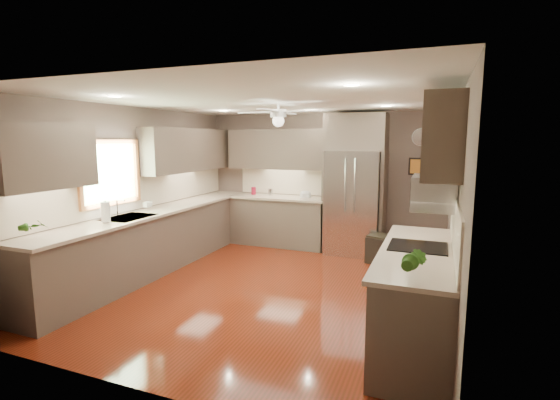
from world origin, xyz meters
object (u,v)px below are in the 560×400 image
Objects in this scene: canister_b at (271,192)px; potted_plant_right at (414,261)px; bowl at (305,196)px; stool at (381,249)px; soap_bottle at (148,204)px; canister_a at (254,191)px; paper_towel at (106,212)px; potted_plant_left at (34,226)px; refrigerator at (354,187)px; microwave at (433,193)px.

potted_plant_right reaches higher than canister_b.
stool is (1.47, -0.51, -0.73)m from bowl.
canister_a is at bearing 69.35° from soap_bottle.
paper_towel is at bearing -140.97° from stool.
soap_bottle is at bearing 93.23° from potted_plant_left.
refrigerator is 5.02× the size of stool.
potted_plant_right is at bearing -78.85° from stool.
canister_b is 0.05× the size of refrigerator.
potted_plant_right is at bearing -12.08° from paper_towel.
soap_bottle is 0.35× the size of stool.
microwave is at bearing -50.73° from bowl.
bowl is (1.75, 4.08, -0.12)m from potted_plant_left.
potted_plant_left is at bearing -161.43° from microwave.
refrigerator is at bearing 36.68° from soap_bottle.
refrigerator is at bearing 56.68° from potted_plant_left.
refrigerator reaches higher than canister_a.
stool is at bearing -13.60° from canister_b.
refrigerator is 4.04m from paper_towel.
microwave is at bearing -39.83° from canister_a.
potted_plant_right is 1.43× the size of bowl.
canister_b is 0.27× the size of stool.
potted_plant_right is at bearing -72.50° from refrigerator.
refrigerator reaches higher than canister_b.
bowl is (0.71, -0.02, -0.04)m from canister_b.
canister_a is 0.36m from canister_b.
stool is (3.33, 1.59, -0.79)m from soap_bottle.
bowl is 1.72m from stool.
paper_towel is (-3.96, -0.36, -0.40)m from microwave.
paper_towel reaches higher than canister_a.
refrigerator reaches higher than soap_bottle.
potted_plant_left is at bearing -113.18° from bowl.
potted_plant_right is 1.25m from microwave.
paper_towel is at bearing -130.72° from refrigerator.
soap_bottle reaches higher than canister_a.
microwave is at bearing -43.10° from canister_b.
soap_bottle is (-1.15, -2.11, 0.02)m from canister_b.
paper_towel is at bearing -119.10° from bowl.
soap_bottle is 0.07× the size of refrigerator.
bowl is at bearing 66.82° from potted_plant_left.
bowl is 0.43× the size of stool.
soap_bottle is at bearing -110.65° from canister_a.
canister_a is 0.85× the size of soap_bottle.
canister_b is at bearing 71.91° from paper_towel.
microwave is (4.10, -0.64, 0.45)m from soap_bottle.
canister_b is 4.06m from microwave.
refrigerator is 3.03m from microwave.
soap_bottle is 4.40m from potted_plant_right.
canister_a is 0.70× the size of bowl.
potted_plant_left is at bearing -99.48° from canister_a.
potted_plant_left is 4.22m from microwave.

